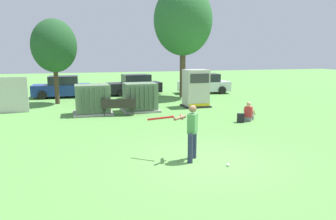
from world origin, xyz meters
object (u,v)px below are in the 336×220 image
at_px(generator_enclosure, 196,89).
at_px(parked_car_rightmost, 204,84).
at_px(batter, 191,130).
at_px(backpack, 241,118).
at_px(seated_spectator, 249,113).
at_px(parked_car_right_of_center, 135,85).
at_px(transformer_west, 92,100).
at_px(park_bench, 119,106).
at_px(sports_ball, 228,165).
at_px(transformer_mid_west, 140,98).
at_px(parked_car_left_of_center, 62,87).

distance_m(generator_enclosure, parked_car_rightmost, 6.96).
distance_m(batter, backpack, 6.18).
height_order(seated_spectator, parked_car_right_of_center, parked_car_right_of_center).
xyz_separation_m(transformer_west, generator_enclosure, (6.30, 0.69, 0.35)).
xyz_separation_m(park_bench, sports_ball, (2.00, -8.60, -0.49)).
bearing_deg(backpack, park_bench, 148.25).
height_order(transformer_west, batter, batter).
bearing_deg(park_bench, batter, -81.65).
relative_size(park_bench, batter, 1.06).
distance_m(seated_spectator, parked_car_right_of_center, 12.11).
bearing_deg(sports_ball, batter, 135.59).
relative_size(transformer_mid_west, parked_car_rightmost, 0.48).
xyz_separation_m(backpack, parked_car_right_of_center, (-2.88, 11.84, 0.54)).
height_order(batter, parked_car_rightmost, batter).
height_order(batter, parked_car_right_of_center, batter).
height_order(batter, seated_spectator, batter).
xyz_separation_m(seated_spectator, parked_car_rightmost, (2.24, 10.82, 0.38)).
distance_m(generator_enclosure, parked_car_right_of_center, 7.38).
distance_m(parked_car_left_of_center, parked_car_rightmost, 11.30).
relative_size(transformer_mid_west, sports_ball, 23.33).
height_order(generator_enclosure, parked_car_rightmost, generator_enclosure).
bearing_deg(batter, seated_spectator, 43.97).
bearing_deg(seated_spectator, backpack, -157.20).
xyz_separation_m(generator_enclosure, batter, (-3.87, -9.32, -0.16)).
distance_m(transformer_west, seated_spectator, 8.29).
xyz_separation_m(transformer_west, sports_ball, (3.29, -9.48, -0.74)).
bearing_deg(parked_car_rightmost, seated_spectator, -101.72).
distance_m(transformer_west, backpack, 7.92).
distance_m(parked_car_left_of_center, parked_car_right_of_center, 5.56).
height_order(park_bench, sports_ball, park_bench).
distance_m(batter, seated_spectator, 6.75).
bearing_deg(park_bench, transformer_west, 145.51).
bearing_deg(generator_enclosure, backpack, -85.58).
xyz_separation_m(transformer_mid_west, park_bench, (-1.38, -1.03, -0.25)).
height_order(batter, parked_car_left_of_center, batter).
height_order(park_bench, parked_car_left_of_center, parked_car_left_of_center).
distance_m(transformer_west, sports_ball, 10.07).
bearing_deg(parked_car_rightmost, transformer_mid_west, -135.59).
relative_size(transformer_west, sports_ball, 23.33).
xyz_separation_m(transformer_mid_west, batter, (-0.24, -8.78, 0.19)).
bearing_deg(parked_car_left_of_center, park_bench, -70.10).
bearing_deg(parked_car_left_of_center, transformer_mid_west, -59.09).
relative_size(transformer_mid_west, backpack, 4.77).
bearing_deg(park_bench, sports_ball, -76.89).
bearing_deg(transformer_west, batter, -74.31).
xyz_separation_m(park_bench, parked_car_rightmost, (8.22, 7.73, 0.22)).
bearing_deg(generator_enclosure, parked_car_right_of_center, 109.85).
relative_size(generator_enclosure, parked_car_left_of_center, 0.54).
height_order(transformer_mid_west, sports_ball, transformer_mid_west).
bearing_deg(sports_ball, generator_enclosure, 73.54).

